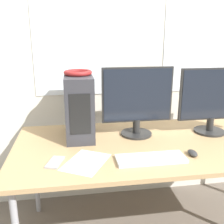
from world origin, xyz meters
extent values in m
cube|color=beige|center=(0.00, 1.08, 1.35)|extent=(8.00, 0.06, 2.70)
cube|color=white|center=(-0.55, 1.04, 1.61)|extent=(0.63, 0.01, 1.22)
cube|color=white|center=(0.55, 1.04, 1.61)|extent=(0.63, 0.01, 1.22)
cube|color=tan|center=(0.00, 0.47, 0.75)|extent=(1.96, 0.95, 0.03)
cylinder|color=#99999E|center=(-0.90, 0.87, 0.37)|extent=(0.04, 0.04, 0.73)
cube|color=#2D2D33|center=(-0.52, 0.68, 0.99)|extent=(0.20, 0.40, 0.46)
cube|color=black|center=(-0.52, 0.47, 0.99)|extent=(0.14, 0.00, 0.28)
torus|color=maroon|center=(-0.52, 0.68, 1.24)|extent=(0.20, 0.20, 0.03)
cylinder|color=black|center=(-0.09, 0.64, 0.77)|extent=(0.23, 0.23, 0.02)
cylinder|color=black|center=(-0.09, 0.64, 0.83)|extent=(0.05, 0.05, 0.10)
cube|color=black|center=(-0.09, 0.64, 1.07)|extent=(0.52, 0.03, 0.40)
cube|color=black|center=(-0.09, 0.62, 1.07)|extent=(0.50, 0.00, 0.38)
cylinder|color=black|center=(0.48, 0.60, 0.77)|extent=(0.23, 0.23, 0.02)
cylinder|color=black|center=(0.48, 0.60, 0.83)|extent=(0.05, 0.05, 0.10)
cube|color=black|center=(0.48, 0.60, 1.07)|extent=(0.53, 0.03, 0.39)
cube|color=black|center=(0.48, 0.58, 1.07)|extent=(0.51, 0.00, 0.37)
cube|color=silver|center=(-0.11, 0.21, 0.77)|extent=(0.42, 0.15, 0.02)
cube|color=white|center=(-0.11, 0.21, 0.78)|extent=(0.39, 0.13, 0.00)
ellipsoid|color=#2D2D2D|center=(0.17, 0.23, 0.78)|extent=(0.05, 0.09, 0.03)
cube|color=#99999E|center=(-0.68, 0.26, 0.77)|extent=(0.12, 0.17, 0.01)
cube|color=white|center=(-0.50, 0.24, 0.76)|extent=(0.33, 0.36, 0.00)
camera|label=1|loc=(-0.56, -1.18, 1.49)|focal=42.00mm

